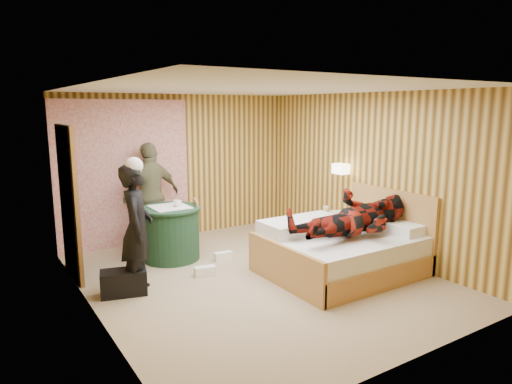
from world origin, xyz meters
TOP-DOWN VIEW (x-y plane):
  - floor at (0.00, 0.00)m, footprint 4.20×5.00m
  - ceiling at (0.00, 0.00)m, footprint 4.20×5.00m
  - wall_back at (0.00, 2.50)m, footprint 4.20×0.02m
  - wall_left at (-2.10, 0.00)m, footprint 0.02×5.00m
  - wall_right at (2.10, 0.00)m, footprint 0.02×5.00m
  - curtain at (-1.00, 2.43)m, footprint 2.20×0.08m
  - doorway at (-2.06, 1.40)m, footprint 0.06×0.90m
  - wall_lamp at (1.92, 0.45)m, footprint 0.26×0.24m
  - bed at (1.12, -0.46)m, footprint 2.01×1.59m
  - nightstand at (1.88, 0.61)m, footprint 0.41×0.56m
  - round_table at (-0.66, 1.35)m, footprint 0.92×0.92m
  - chair_far at (-0.65, 2.07)m, footprint 0.45×0.45m
  - chair_near at (-0.33, 1.37)m, footprint 0.49×0.49m
  - duffel_bag at (-1.67, 0.39)m, footprint 0.60×0.42m
  - sneaker_left at (-0.55, 0.44)m, footprint 0.30×0.17m
  - sneaker_right at (-0.02, 0.87)m, footprint 0.29×0.14m
  - woman_standing at (-1.47, 0.42)m, footprint 0.59×0.69m
  - man_at_table at (-0.66, 2.12)m, footprint 1.08×0.63m
  - man_on_bed at (1.15, -0.69)m, footprint 0.86×0.67m
  - book_lower at (1.88, 0.56)m, footprint 0.18×0.23m
  - book_upper at (1.88, 0.56)m, footprint 0.26×0.28m
  - cup_nightstand at (1.88, 0.74)m, footprint 0.12×0.12m
  - cup_table at (-0.56, 1.30)m, footprint 0.16×0.16m

SIDE VIEW (x-z plane):
  - floor at x=0.00m, z-range -0.01..0.01m
  - sneaker_right at x=-0.02m, z-range 0.00..0.12m
  - sneaker_left at x=-0.55m, z-range 0.00..0.13m
  - duffel_bag at x=-1.67m, z-range 0.00..0.31m
  - nightstand at x=1.88m, z-range 0.01..0.55m
  - bed at x=1.12m, z-range -0.23..0.86m
  - round_table at x=-0.66m, z-range 0.00..0.82m
  - chair_near at x=-0.33m, z-range 0.07..0.94m
  - chair_far at x=-0.65m, z-range 0.07..1.00m
  - book_lower at x=1.88m, z-range 0.54..0.56m
  - book_upper at x=1.88m, z-range 0.56..0.58m
  - cup_nightstand at x=1.88m, z-range 0.54..0.63m
  - woman_standing at x=-1.47m, z-range 0.00..1.61m
  - man_at_table at x=-0.66m, z-range 0.00..1.72m
  - cup_table at x=-0.56m, z-range 0.81..0.91m
  - man_on_bed at x=1.15m, z-range 0.09..1.86m
  - doorway at x=-2.06m, z-range 0.00..2.05m
  - curtain at x=-1.00m, z-range 0.00..2.40m
  - wall_back at x=0.00m, z-range 0.00..2.50m
  - wall_left at x=-2.10m, z-range 0.00..2.50m
  - wall_right at x=2.10m, z-range 0.00..2.50m
  - wall_lamp at x=1.92m, z-range 1.22..1.38m
  - ceiling at x=0.00m, z-range 2.50..2.50m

